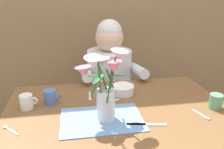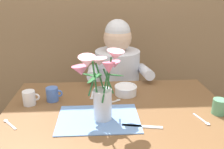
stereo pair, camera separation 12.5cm
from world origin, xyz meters
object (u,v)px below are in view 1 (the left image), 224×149
object	(u,v)px
seated_person	(110,92)
coffee_cup	(216,101)
ceramic_mug	(27,102)
ceramic_bowl	(123,89)
flower_vase	(104,84)
tea_cup	(50,97)
dinner_knife	(146,125)

from	to	relation	value
seated_person	coffee_cup	distance (m)	0.86
ceramic_mug	coffee_cup	bearing A→B (deg)	-9.31
seated_person	coffee_cup	world-z (taller)	seated_person
ceramic_bowl	flower_vase	bearing A→B (deg)	-118.28
flower_vase	ceramic_bowl	distance (m)	0.36
seated_person	coffee_cup	size ratio (longest dim) A/B	12.20
ceramic_bowl	tea_cup	size ratio (longest dim) A/B	1.46
flower_vase	tea_cup	xyz separation A→B (m)	(-0.27, 0.23, -0.15)
seated_person	ceramic_mug	bearing A→B (deg)	-133.35
ceramic_bowl	coffee_cup	xyz separation A→B (m)	(0.45, -0.26, 0.01)
seated_person	flower_vase	distance (m)	0.82
flower_vase	ceramic_mug	xyz separation A→B (m)	(-0.39, 0.19, -0.15)
dinner_knife	ceramic_mug	size ratio (longest dim) A/B	2.04
dinner_knife	ceramic_mug	bearing A→B (deg)	165.98
seated_person	ceramic_bowl	distance (m)	0.48
seated_person	tea_cup	world-z (taller)	seated_person
tea_cup	flower_vase	bearing A→B (deg)	-39.68
seated_person	dinner_knife	distance (m)	0.81
flower_vase	tea_cup	bearing A→B (deg)	140.32
flower_vase	seated_person	bearing A→B (deg)	79.03
seated_person	ceramic_bowl	xyz separation A→B (m)	(0.01, -0.43, 0.21)
tea_cup	coffee_cup	bearing A→B (deg)	-13.06
flower_vase	coffee_cup	xyz separation A→B (m)	(0.60, 0.02, -0.15)
ceramic_mug	tea_cup	bearing A→B (deg)	18.56
seated_person	tea_cup	bearing A→B (deg)	-128.33
flower_vase	coffee_cup	bearing A→B (deg)	2.16
flower_vase	ceramic_bowl	world-z (taller)	flower_vase
ceramic_mug	tea_cup	xyz separation A→B (m)	(0.12, 0.04, 0.00)
seated_person	flower_vase	world-z (taller)	seated_person
ceramic_bowl	ceramic_mug	size ratio (longest dim) A/B	1.46
seated_person	ceramic_mug	xyz separation A→B (m)	(-0.53, -0.53, 0.22)
ceramic_mug	flower_vase	bearing A→B (deg)	-25.40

